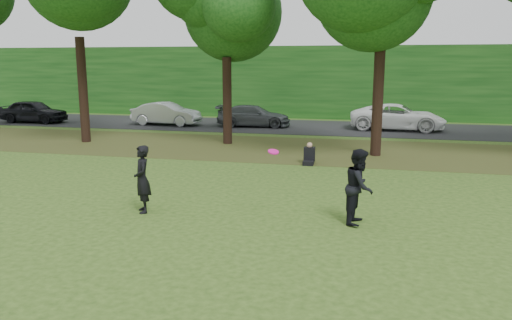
{
  "coord_description": "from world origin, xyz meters",
  "views": [
    {
      "loc": [
        3.83,
        -9.12,
        3.89
      ],
      "look_at": [
        0.81,
        3.72,
        1.3
      ],
      "focal_mm": 35.0,
      "sensor_mm": 36.0,
      "label": 1
    }
  ],
  "objects_px": {
    "frisbee": "(273,152)",
    "player_right": "(359,186)",
    "player_left": "(142,179)",
    "seated_person": "(309,156)"
  },
  "relations": [
    {
      "from": "player_left",
      "to": "player_right",
      "type": "distance_m",
      "value": 5.57
    },
    {
      "from": "player_left",
      "to": "seated_person",
      "type": "xyz_separation_m",
      "value": [
        3.45,
        7.36,
        -0.58
      ]
    },
    {
      "from": "player_left",
      "to": "player_right",
      "type": "xyz_separation_m",
      "value": [
        5.56,
        0.36,
        0.04
      ]
    },
    {
      "from": "frisbee",
      "to": "player_right",
      "type": "bearing_deg",
      "value": 6.97
    },
    {
      "from": "frisbee",
      "to": "seated_person",
      "type": "height_order",
      "value": "frisbee"
    },
    {
      "from": "frisbee",
      "to": "player_left",
      "type": "bearing_deg",
      "value": -178.22
    },
    {
      "from": "player_left",
      "to": "frisbee",
      "type": "height_order",
      "value": "frisbee"
    },
    {
      "from": "player_left",
      "to": "seated_person",
      "type": "relative_size",
      "value": 2.14
    },
    {
      "from": "seated_person",
      "to": "frisbee",
      "type": "bearing_deg",
      "value": -90.98
    },
    {
      "from": "player_right",
      "to": "seated_person",
      "type": "bearing_deg",
      "value": 25.45
    }
  ]
}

